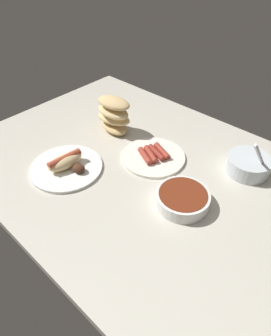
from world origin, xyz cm
name	(u,v)px	position (x,y,z in cm)	size (l,w,h in cm)	color
ground_plane	(134,166)	(0.00, 0.00, -1.50)	(120.00, 90.00, 3.00)	beige
bowl_chili	(183,198)	(23.85, -4.47, 2.37)	(16.06, 16.06, 4.29)	white
bread_stack	(114,115)	(-19.44, 9.57, 7.20)	(15.87, 10.77, 14.40)	#DBB77A
plate_sausages	(153,156)	(3.40, 6.61, 0.84)	(22.67, 22.67, 3.06)	white
bowl_coleslaw	(249,164)	(31.33, 22.54, 3.13)	(14.43, 14.43, 15.51)	silver
plate_hotdog_assembled	(66,165)	(-14.62, -17.99, 1.69)	(24.68, 24.68, 5.61)	white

